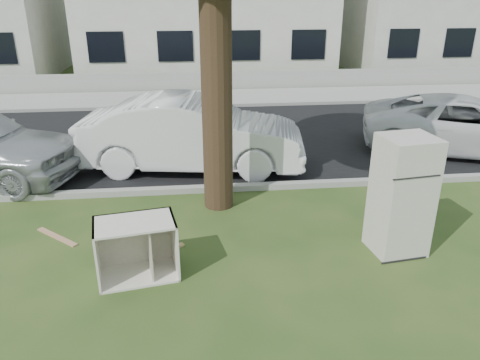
{
  "coord_description": "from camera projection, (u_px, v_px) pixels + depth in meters",
  "views": [
    {
      "loc": [
        -0.86,
        -6.22,
        3.84
      ],
      "look_at": [
        -0.12,
        0.6,
        0.99
      ],
      "focal_mm": 35.0,
      "sensor_mm": 36.0,
      "label": 1
    }
  ],
  "objects": [
    {
      "name": "ground",
      "position": [
        252.0,
        253.0,
        7.27
      ],
      "size": [
        120.0,
        120.0,
        0.0
      ],
      "primitive_type": "plane",
      "color": "#264017"
    },
    {
      "name": "road",
      "position": [
        223.0,
        138.0,
        12.78
      ],
      "size": [
        120.0,
        7.0,
        0.01
      ],
      "primitive_type": "cube",
      "color": "black",
      "rests_on": "ground"
    },
    {
      "name": "kerb_near",
      "position": [
        236.0,
        190.0,
        9.52
      ],
      "size": [
        120.0,
        0.18,
        0.12
      ],
      "primitive_type": "cube",
      "color": "gray",
      "rests_on": "ground"
    },
    {
      "name": "kerb_far",
      "position": [
        216.0,
        107.0,
        16.04
      ],
      "size": [
        120.0,
        0.18,
        0.12
      ],
      "primitive_type": "cube",
      "color": "gray",
      "rests_on": "ground"
    },
    {
      "name": "sidewalk",
      "position": [
        214.0,
        98.0,
        17.37
      ],
      "size": [
        120.0,
        2.8,
        0.01
      ],
      "primitive_type": "cube",
      "color": "gray",
      "rests_on": "ground"
    },
    {
      "name": "low_wall",
      "position": [
        211.0,
        81.0,
        18.71
      ],
      "size": [
        120.0,
        0.15,
        0.7
      ],
      "primitive_type": "cube",
      "color": "gray",
      "rests_on": "ground"
    },
    {
      "name": "fridge",
      "position": [
        402.0,
        196.0,
        7.04
      ],
      "size": [
        0.85,
        0.8,
        1.85
      ],
      "primitive_type": "cube",
      "rotation": [
        0.0,
        0.0,
        0.13
      ],
      "color": "silver",
      "rests_on": "ground"
    },
    {
      "name": "cabinet",
      "position": [
        137.0,
        249.0,
        6.56
      ],
      "size": [
        1.21,
        0.86,
        0.86
      ],
      "primitive_type": "cube",
      "rotation": [
        0.0,
        0.0,
        0.17
      ],
      "color": "silver",
      "rests_on": "ground"
    },
    {
      "name": "plank_a",
      "position": [
        148.0,
        256.0,
        7.18
      ],
      "size": [
        1.12,
        0.7,
        0.02
      ],
      "primitive_type": "cube",
      "rotation": [
        0.0,
        0.0,
        0.52
      ],
      "color": "#A68B50",
      "rests_on": "ground"
    },
    {
      "name": "plank_b",
      "position": [
        57.0,
        237.0,
        7.72
      ],
      "size": [
        0.8,
        0.72,
        0.02
      ],
      "primitive_type": "cube",
      "rotation": [
        0.0,
        0.0,
        -0.73
      ],
      "color": "#AD7D5A",
      "rests_on": "ground"
    },
    {
      "name": "plank_c",
      "position": [
        152.0,
        231.0,
        7.92
      ],
      "size": [
        0.21,
        0.84,
        0.02
      ],
      "primitive_type": "cube",
      "rotation": [
        0.0,
        0.0,
        1.43
      ],
      "color": "tan",
      "rests_on": "ground"
    },
    {
      "name": "car_center",
      "position": [
        192.0,
        134.0,
        10.38
      ],
      "size": [
        5.13,
        2.45,
        1.62
      ],
      "primitive_type": "imported",
      "rotation": [
        0.0,
        0.0,
        1.42
      ],
      "color": "silver",
      "rests_on": "ground"
    },
    {
      "name": "car_right",
      "position": [
        466.0,
        125.0,
        11.5
      ],
      "size": [
        5.43,
        3.85,
        1.37
      ],
      "primitive_type": "imported",
      "rotation": [
        0.0,
        0.0,
        1.22
      ],
      "color": "silver",
      "rests_on": "ground"
    }
  ]
}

